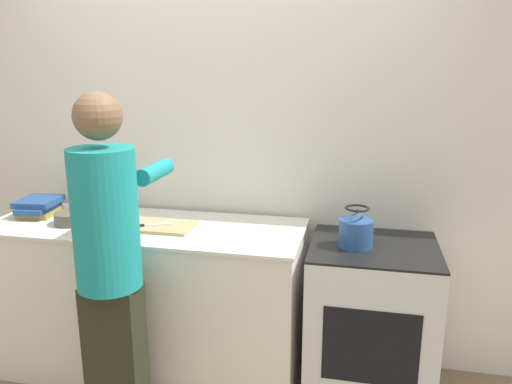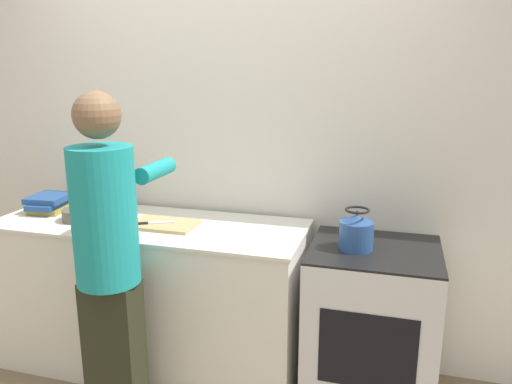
% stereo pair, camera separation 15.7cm
% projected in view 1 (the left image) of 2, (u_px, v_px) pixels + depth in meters
% --- Properties ---
extents(wall_back, '(8.00, 0.05, 2.60)m').
position_uv_depth(wall_back, '(222.00, 147.00, 3.00)').
color(wall_back, silver).
rests_on(wall_back, ground_plane).
extents(counter, '(1.80, 0.65, 0.90)m').
position_uv_depth(counter, '(148.00, 298.00, 2.92)').
color(counter, silver).
rests_on(counter, ground_plane).
extents(oven, '(0.65, 0.59, 0.88)m').
position_uv_depth(oven, '(370.00, 324.00, 2.64)').
color(oven, silver).
rests_on(oven, ground_plane).
extents(person, '(0.34, 0.58, 1.67)m').
position_uv_depth(person, '(110.00, 256.00, 2.30)').
color(person, black).
rests_on(person, ground_plane).
extents(cutting_board, '(0.37, 0.24, 0.02)m').
position_uv_depth(cutting_board, '(160.00, 226.00, 2.76)').
color(cutting_board, tan).
rests_on(cutting_board, counter).
extents(knife, '(0.22, 0.14, 0.01)m').
position_uv_depth(knife, '(148.00, 225.00, 2.74)').
color(knife, silver).
rests_on(knife, cutting_board).
extents(kettle, '(0.17, 0.17, 0.21)m').
position_uv_depth(kettle, '(356.00, 230.00, 2.50)').
color(kettle, '#284C8C').
rests_on(kettle, oven).
extents(bowl_prep, '(0.20, 0.20, 0.07)m').
position_uv_depth(bowl_prep, '(72.00, 218.00, 2.82)').
color(bowl_prep, brown).
rests_on(bowl_prep, counter).
extents(canister_jar, '(0.13, 0.13, 0.18)m').
position_uv_depth(canister_jar, '(105.00, 199.00, 2.99)').
color(canister_jar, '#756047').
rests_on(canister_jar, counter).
extents(book_stack, '(0.24, 0.28, 0.10)m').
position_uv_depth(book_stack, '(39.00, 207.00, 2.98)').
color(book_stack, olive).
rests_on(book_stack, counter).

